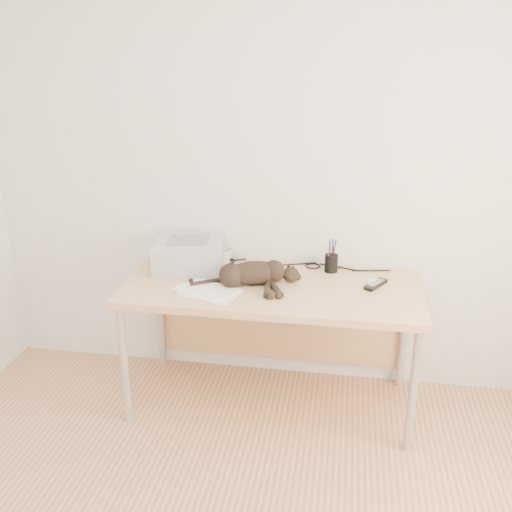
% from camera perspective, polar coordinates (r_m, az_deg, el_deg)
% --- Properties ---
extents(wall_back, '(3.50, 0.00, 3.50)m').
position_cam_1_polar(wall_back, '(3.25, 2.57, 8.68)').
color(wall_back, white).
rests_on(wall_back, floor).
extents(desk, '(1.60, 0.70, 0.74)m').
position_cam_1_polar(desk, '(3.21, 1.78, -4.54)').
color(desk, tan).
rests_on(desk, floor).
extents(printer, '(0.41, 0.36, 0.18)m').
position_cam_1_polar(printer, '(3.30, -6.71, 0.16)').
color(printer, '#A6A6AB').
rests_on(printer, desk).
extents(papers, '(0.39, 0.33, 0.01)m').
position_cam_1_polar(papers, '(3.01, -4.83, -3.51)').
color(papers, white).
rests_on(papers, desk).
extents(cat, '(0.60, 0.30, 0.14)m').
position_cam_1_polar(cat, '(3.06, -0.50, -1.86)').
color(cat, black).
rests_on(cat, desk).
extents(mug, '(0.14, 0.14, 0.09)m').
position_cam_1_polar(mug, '(3.35, -3.24, -0.08)').
color(mug, white).
rests_on(mug, desk).
extents(pen_cup, '(0.07, 0.07, 0.19)m').
position_cam_1_polar(pen_cup, '(3.27, 7.53, -0.68)').
color(pen_cup, black).
rests_on(pen_cup, desk).
extents(remote_grey, '(0.09, 0.18, 0.02)m').
position_cam_1_polar(remote_grey, '(3.20, -1.09, -1.79)').
color(remote_grey, slate).
rests_on(remote_grey, desk).
extents(remote_black, '(0.13, 0.18, 0.02)m').
position_cam_1_polar(remote_black, '(3.13, 11.88, -2.80)').
color(remote_black, black).
rests_on(remote_black, desk).
extents(mouse, '(0.08, 0.12, 0.04)m').
position_cam_1_polar(mouse, '(3.15, 11.61, -2.42)').
color(mouse, white).
rests_on(mouse, desk).
extents(cable_tangle, '(1.36, 0.09, 0.01)m').
position_cam_1_polar(cable_tangle, '(3.36, 2.32, -0.80)').
color(cable_tangle, black).
rests_on(cable_tangle, desk).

